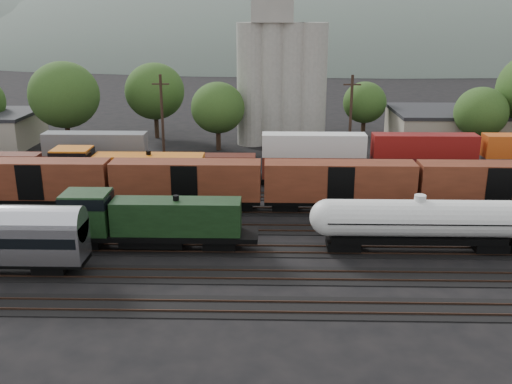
{
  "coord_description": "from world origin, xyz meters",
  "views": [
    {
      "loc": [
        1.73,
        -49.94,
        19.48
      ],
      "look_at": [
        0.48,
        2.0,
        3.0
      ],
      "focal_mm": 40.0,
      "sensor_mm": 36.0,
      "label": 1
    }
  ],
  "objects_px": {
    "green_locomotive": "(140,219)",
    "grain_silo": "(280,70)",
    "orange_locomotive": "(119,171)",
    "tank_car_a": "(418,221)"
  },
  "relations": [
    {
      "from": "tank_car_a",
      "to": "green_locomotive",
      "type": "bearing_deg",
      "value": -180.0
    },
    {
      "from": "green_locomotive",
      "to": "grain_silo",
      "type": "xyz_separation_m",
      "value": [
        12.48,
        41.0,
        8.54
      ]
    },
    {
      "from": "tank_car_a",
      "to": "orange_locomotive",
      "type": "xyz_separation_m",
      "value": [
        -29.01,
        15.0,
        0.01
      ]
    },
    {
      "from": "orange_locomotive",
      "to": "tank_car_a",
      "type": "bearing_deg",
      "value": -27.34
    },
    {
      "from": "green_locomotive",
      "to": "orange_locomotive",
      "type": "distance_m",
      "value": 16.02
    },
    {
      "from": "green_locomotive",
      "to": "grain_silo",
      "type": "distance_m",
      "value": 43.7
    },
    {
      "from": "green_locomotive",
      "to": "grain_silo",
      "type": "height_order",
      "value": "grain_silo"
    },
    {
      "from": "tank_car_a",
      "to": "grain_silo",
      "type": "bearing_deg",
      "value": 104.91
    },
    {
      "from": "tank_car_a",
      "to": "orange_locomotive",
      "type": "distance_m",
      "value": 32.66
    },
    {
      "from": "orange_locomotive",
      "to": "grain_silo",
      "type": "distance_m",
      "value": 32.78
    }
  ]
}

